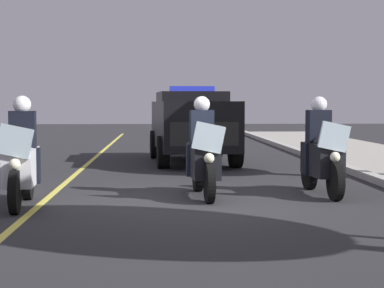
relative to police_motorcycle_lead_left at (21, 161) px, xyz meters
The scene contains 6 objects.
ground_plane 2.82m from the police_motorcycle_lead_left, 99.48° to the left, with size 80.00×80.00×0.00m, color #28282B.
lane_stripe_center 0.87m from the police_motorcycle_lead_left, 150.56° to the left, with size 48.00×0.12×0.01m, color #E0D14C.
police_motorcycle_lead_left is the anchor object (origin of this frame).
police_motorcycle_lead_right 3.03m from the police_motorcycle_lead_left, 107.72° to the left, with size 2.14×0.61×1.72m.
police_motorcycle_trailing 5.08m from the police_motorcycle_lead_left, 102.32° to the left, with size 2.14×0.61×1.72m.
police_suv 8.16m from the police_motorcycle_lead_left, 158.25° to the left, with size 5.02×2.34×2.05m.
Camera 1 is at (11.02, -0.56, 1.61)m, focal length 63.42 mm.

